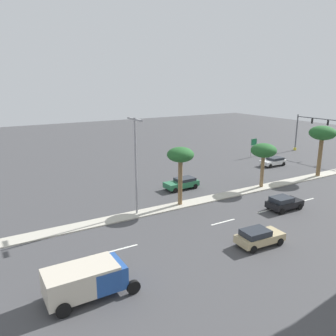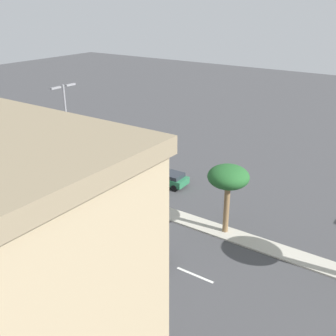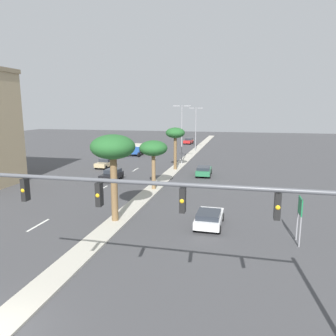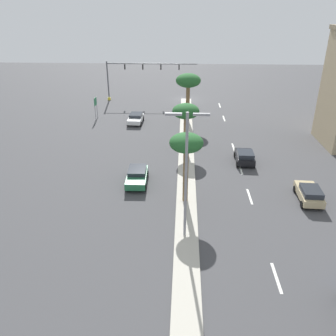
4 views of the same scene
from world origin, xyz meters
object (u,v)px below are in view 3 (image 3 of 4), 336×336
Objects in this scene: palm_tree_left at (153,149)px; sedan_white_inboard at (209,218)px; palm_tree_right at (113,149)px; street_lamp_rear at (182,130)px; sedan_red_right at (189,141)px; directional_road_sign at (300,211)px; sedan_tan_rear at (106,163)px; street_lamp_front at (196,125)px; box_truck at (137,149)px; palm_tree_rear at (175,134)px; traffic_signal_gantry at (238,240)px; sedan_black_mid at (112,175)px; sedan_green_left at (204,171)px.

palm_tree_left is 13.04m from sedan_white_inboard.
palm_tree_right is 0.73× the size of street_lamp_rear.
sedan_red_right is at bearing 93.51° from palm_tree_right.
directional_road_sign is 32.36m from street_lamp_rear.
sedan_tan_rear is (-10.79, 22.26, -5.22)m from palm_tree_right.
street_lamp_rear reaches higher than palm_tree_left.
street_lamp_front is 14.23m from box_truck.
palm_tree_left is 0.88× the size of palm_tree_rear.
sedan_tan_rear is (-20.66, 34.77, -3.90)m from traffic_signal_gantry.
street_lamp_front reaches higher than sedan_black_mid.
box_truck is (-6.74, -22.57, 0.42)m from sedan_red_right.
palm_tree_right reaches higher than sedan_white_inboard.
sedan_white_inboard is at bearing -44.16° from sedan_black_mid.
box_truck reaches higher than sedan_green_left.
sedan_red_right is at bearing 106.27° from directional_road_sign.
sedan_red_right is at bearing 94.66° from palm_tree_left.
sedan_tan_rear is at bearing 119.04° from sedan_black_mid.
palm_tree_left is (-13.60, 11.83, 2.37)m from directional_road_sign.
traffic_signal_gantry is 3.72× the size of sedan_green_left.
sedan_red_right is at bearing 86.57° from sedan_black_mid.
box_truck is at bearing 122.91° from directional_road_sign.
sedan_tan_rear is at bearing 115.85° from palm_tree_right.
palm_tree_rear reaches higher than palm_tree_left.
palm_tree_left is at bearing -89.85° from palm_tree_rear.
sedan_red_right is 0.73× the size of box_truck.
traffic_signal_gantry is 1.68× the size of street_lamp_rear.
palm_tree_rear is 36.54m from sedan_red_right.
sedan_tan_rear reaches higher than sedan_green_left.
sedan_green_left is (5.01, 19.54, -5.23)m from palm_tree_right.
street_lamp_front is at bearing 99.56° from traffic_signal_gantry.
directional_road_sign is 0.79× the size of sedan_tan_rear.
street_lamp_rear reaches higher than palm_tree_right.
palm_tree_right is at bearing -90.71° from palm_tree_rear.
sedan_white_inboard is 28.42m from sedan_tan_rear.
street_lamp_rear is (-13.61, 29.16, 3.46)m from directional_road_sign.
box_truck reaches higher than sedan_tan_rear.
box_truck is at bearing 112.49° from traffic_signal_gantry.
sedan_green_left is at bearing -60.89° from street_lamp_rear.
palm_tree_rear is at bearing 52.84° from sedan_black_mid.
sedan_green_left is 0.77× the size of box_truck.
traffic_signal_gantry is at bearing -67.60° from palm_tree_left.
box_truck is at bearing 116.75° from sedan_white_inboard.
street_lamp_rear reaches higher than street_lamp_front.
palm_tree_right is 10.75m from palm_tree_left.
box_truck reaches higher than sedan_red_right.
street_lamp_front is 1.66× the size of box_truck.
palm_tree_rear is at bearing 145.10° from sedan_green_left.
traffic_signal_gantry is 2.57× the size of palm_tree_rear.
palm_tree_rear is 1.12× the size of box_truck.
sedan_black_mid is (-6.60, -13.83, -5.01)m from street_lamp_rear.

